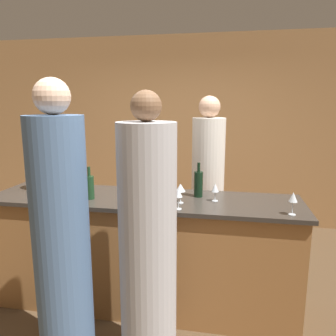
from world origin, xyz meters
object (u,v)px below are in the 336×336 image
Objects in this scene: guest_0 at (62,244)px; ice_bucket at (35,179)px; bartender at (207,191)px; wine_bottle_0 at (90,187)px; guest_1 at (148,249)px; wine_bottle_1 at (198,184)px.

guest_0 is 10.45× the size of ice_bucket.
bartender is 1.33m from wine_bottle_0.
guest_1 is (-0.29, -1.49, -0.01)m from bartender.
guest_0 is 7.03× the size of wine_bottle_0.
bartender is 0.96× the size of guest_0.
ice_bucket is at bearing 22.80° from bartender.
wine_bottle_1 is at bearing 86.57° from bartender.
bartender is 1.82m from guest_0.
guest_1 reaches higher than wine_bottle_0.
bartender reaches higher than wine_bottle_1.
bartender is 1.75m from ice_bucket.
ice_bucket is at bearing 129.28° from guest_0.
guest_1 is at bearing -42.00° from wine_bottle_0.
guest_1 is 0.91m from wine_bottle_0.
guest_1 is 6.26× the size of wine_bottle_1.
bartender reaches higher than wine_bottle_0.
guest_0 is at bearing 62.53° from bartender.
wine_bottle_0 is at bearing 138.00° from guest_1.
guest_0 is 0.74m from wine_bottle_0.
guest_0 reaches higher than wine_bottle_1.
wine_bottle_1 is (0.80, 0.95, 0.21)m from guest_0.
guest_1 is at bearing -31.95° from ice_bucket.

